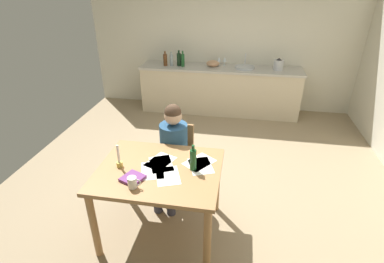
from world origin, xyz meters
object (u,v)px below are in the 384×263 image
object	(u,v)px
chair_at_table	(176,156)
wine_glass_near_sink	(225,60)
wine_bottle_on_table	(193,159)
mixing_bowl	(213,63)
bottle_oil	(165,60)
bottle_vinegar	(171,60)
wine_glass_by_kettle	(219,59)
coffee_mug	(133,182)
bottle_sauce	(183,60)
bottle_wine_red	(179,59)
stovetop_kettle	(278,65)
dining_table	(160,179)
candlestick	(119,161)
person_seated	(172,149)
book_magazine	(133,178)
sink_unit	(245,67)

from	to	relation	value
chair_at_table	wine_glass_near_sink	bearing A→B (deg)	82.63
wine_bottle_on_table	mixing_bowl	bearing A→B (deg)	93.13
wine_bottle_on_table	bottle_oil	xyz separation A→B (m)	(-1.08, 3.17, 0.11)
bottle_vinegar	wine_glass_by_kettle	size ratio (longest dim) A/B	1.71
coffee_mug	bottle_sauce	distance (m)	3.53
wine_glass_near_sink	bottle_vinegar	bearing A→B (deg)	-168.08
bottle_wine_red	stovetop_kettle	xyz separation A→B (m)	(1.85, 0.03, -0.03)
dining_table	bottle_vinegar	xyz separation A→B (m)	(-0.64, 3.23, 0.34)
candlestick	wine_glass_near_sink	distance (m)	3.55
dining_table	person_seated	world-z (taller)	person_seated
book_magazine	mixing_bowl	bearing A→B (deg)	107.13
wine_glass_near_sink	coffee_mug	bearing A→B (deg)	-97.66
book_magazine	mixing_bowl	xyz separation A→B (m)	(0.33, 3.53, 0.15)
dining_table	bottle_wine_red	size ratio (longest dim) A/B	4.04
coffee_mug	bottle_vinegar	xyz separation A→B (m)	(-0.49, 3.54, 0.17)
wine_glass_by_kettle	mixing_bowl	bearing A→B (deg)	-131.89
bottle_oil	wine_glass_near_sink	size ratio (longest dim) A/B	1.77
sink_unit	stovetop_kettle	world-z (taller)	sink_unit
wine_bottle_on_table	mixing_bowl	size ratio (longest dim) A/B	1.07
mixing_bowl	wine_glass_by_kettle	size ratio (longest dim) A/B	1.61
wine_bottle_on_table	bottle_oil	size ratio (longest dim) A/B	0.97
candlestick	stovetop_kettle	bearing A→B (deg)	62.38
bottle_vinegar	mixing_bowl	world-z (taller)	bottle_vinegar
candlestick	bottle_vinegar	size ratio (longest dim) A/B	0.90
bottle_wine_red	wine_glass_by_kettle	size ratio (longest dim) A/B	1.90
candlestick	bottle_oil	world-z (taller)	bottle_oil
chair_at_table	wine_glass_near_sink	world-z (taller)	wine_glass_near_sink
bottle_vinegar	wine_glass_near_sink	distance (m)	1.02
candlestick	bottle_wine_red	world-z (taller)	bottle_wine_red
candlestick	wine_bottle_on_table	size ratio (longest dim) A/B	0.90
coffee_mug	book_magazine	world-z (taller)	coffee_mug
person_seated	bottle_sauce	world-z (taller)	person_seated
dining_table	coffee_mug	size ratio (longest dim) A/B	9.79
person_seated	wine_bottle_on_table	world-z (taller)	person_seated
wine_bottle_on_table	wine_glass_by_kettle	bearing A→B (deg)	91.29
coffee_mug	wine_glass_near_sink	distance (m)	3.79
sink_unit	dining_table	bearing A→B (deg)	-102.80
person_seated	coffee_mug	xyz separation A→B (m)	(-0.14, -0.88, 0.16)
wine_bottle_on_table	bottle_sauce	world-z (taller)	bottle_sauce
chair_at_table	bottle_vinegar	world-z (taller)	bottle_vinegar
book_magazine	stovetop_kettle	xyz separation A→B (m)	(1.54, 3.49, 0.20)
sink_unit	bottle_sauce	xyz separation A→B (m)	(-1.16, -0.08, 0.10)
bottle_vinegar	wine_glass_by_kettle	world-z (taller)	bottle_vinegar
person_seated	candlestick	size ratio (longest dim) A/B	5.02
sink_unit	bottle_wine_red	bearing A→B (deg)	-178.57
chair_at_table	mixing_bowl	bearing A→B (deg)	86.90
chair_at_table	stovetop_kettle	size ratio (longest dim) A/B	3.97
bottle_sauce	stovetop_kettle	size ratio (longest dim) A/B	1.33
bottle_vinegar	mixing_bowl	size ratio (longest dim) A/B	1.07
book_magazine	wine_glass_near_sink	bearing A→B (deg)	104.03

